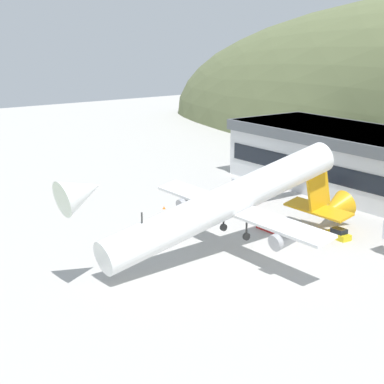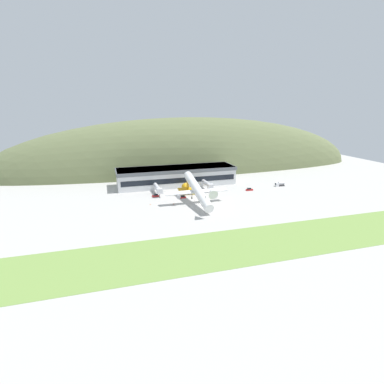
# 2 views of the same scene
# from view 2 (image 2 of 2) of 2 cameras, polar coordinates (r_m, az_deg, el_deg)

# --- Properties ---
(ground_plane) EXTENTS (394.48, 394.48, 0.00)m
(ground_plane) POSITION_cam_2_polar(r_m,az_deg,el_deg) (166.87, 5.38, -2.49)
(ground_plane) COLOR #B7B5AF
(grass_strip_foreground) EXTENTS (355.03, 30.88, 0.08)m
(grass_strip_foreground) POSITION_cam_2_polar(r_m,az_deg,el_deg) (126.05, 13.80, -9.25)
(grass_strip_foreground) COLOR #759947
(grass_strip_foreground) RESTS_ON ground_plane
(hill_backdrop) EXTENTS (317.61, 55.59, 88.04)m
(hill_backdrop) POSITION_cam_2_polar(r_m,az_deg,el_deg) (256.76, -0.80, 4.20)
(hill_backdrop) COLOR #667047
(hill_backdrop) RESTS_ON ground_plane
(terminal_building) EXTENTS (81.37, 22.05, 12.36)m
(terminal_building) POSITION_cam_2_polar(r_m,az_deg,el_deg) (207.26, -2.99, 3.26)
(terminal_building) COLOR silver
(terminal_building) RESTS_ON ground_plane
(jetway_0) EXTENTS (3.38, 17.10, 5.43)m
(jetway_0) POSITION_cam_2_polar(r_m,az_deg,el_deg) (185.78, -6.54, 0.71)
(jetway_0) COLOR silver
(jetway_0) RESTS_ON ground_plane
(jetway_1) EXTENTS (3.38, 15.52, 5.43)m
(jetway_1) POSITION_cam_2_polar(r_m,az_deg,el_deg) (194.69, 2.98, 1.51)
(jetway_1) COLOR silver
(jetway_1) RESTS_ON ground_plane
(cargo_airplane) EXTENTS (36.14, 51.79, 15.83)m
(cargo_airplane) POSITION_cam_2_polar(r_m,az_deg,el_deg) (166.58, 0.94, 0.34)
(cargo_airplane) COLOR white
(service_car_0) EXTENTS (4.62, 2.06, 1.66)m
(service_car_0) POSITION_cam_2_polar(r_m,az_deg,el_deg) (197.68, 10.87, 0.47)
(service_car_0) COLOR #B21E1E
(service_car_0) RESTS_ON ground_plane
(service_car_1) EXTENTS (4.26, 2.00, 1.68)m
(service_car_1) POSITION_cam_2_polar(r_m,az_deg,el_deg) (186.69, 0.54, -0.16)
(service_car_1) COLOR gold
(service_car_1) RESTS_ON ground_plane
(service_car_2) EXTENTS (4.08, 1.93, 1.42)m
(service_car_2) POSITION_cam_2_polar(r_m,az_deg,el_deg) (178.66, -1.82, -0.96)
(service_car_2) COLOR #B21E1E
(service_car_2) RESTS_ON ground_plane
(service_car_3) EXTENTS (4.16, 2.06, 1.63)m
(service_car_3) POSITION_cam_2_polar(r_m,az_deg,el_deg) (182.42, -6.96, -0.68)
(service_car_3) COLOR #B21E1E
(service_car_3) RESTS_ON ground_plane
(fuel_truck) EXTENTS (6.47, 2.52, 3.05)m
(fuel_truck) POSITION_cam_2_polar(r_m,az_deg,el_deg) (213.30, 16.39, 1.45)
(fuel_truck) COLOR silver
(fuel_truck) RESTS_ON ground_plane
(traffic_cone_0) EXTENTS (0.52, 0.52, 0.58)m
(traffic_cone_0) POSITION_cam_2_polar(r_m,az_deg,el_deg) (167.82, -3.50, -2.23)
(traffic_cone_0) COLOR orange
(traffic_cone_0) RESTS_ON ground_plane
(traffic_cone_1) EXTENTS (0.52, 0.52, 0.58)m
(traffic_cone_1) POSITION_cam_2_polar(r_m,az_deg,el_deg) (168.13, -7.94, -2.33)
(traffic_cone_1) COLOR orange
(traffic_cone_1) RESTS_ON ground_plane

